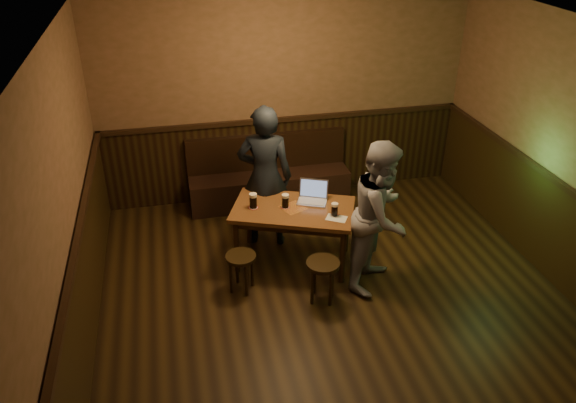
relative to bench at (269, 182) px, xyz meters
The scene contains 12 objects.
room 2.69m from the bench, 83.73° to the right, with size 5.04×6.04×2.84m.
bench is the anchor object (origin of this frame).
pub_table 1.52m from the bench, 90.00° to the right, with size 1.54×1.22×0.73m.
stool_left 2.00m from the bench, 109.50° to the right, with size 0.41×0.41×0.45m.
stool_right 2.25m from the bench, 86.31° to the right, with size 0.47×0.47×0.48m.
pint_left 1.53m from the bench, 107.58° to the right, with size 0.12×0.12×0.18m.
pint_mid 1.54m from the bench, 93.29° to the right, with size 0.11×0.11×0.17m.
pint_right 1.86m from the bench, 76.99° to the right, with size 0.10×0.10×0.16m.
laptop 1.47m from the bench, 79.30° to the right, with size 0.41×0.38×0.23m.
menu 1.90m from the bench, 77.25° to the right, with size 0.22×0.15×0.00m, color silver.
person_suit 1.16m from the bench, 103.01° to the right, with size 0.65×0.43×1.78m, color black.
person_grey 2.27m from the bench, 68.06° to the right, with size 0.82×0.64×1.68m, color gray.
Camera 1 is at (-1.53, -4.08, 3.88)m, focal length 35.00 mm.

